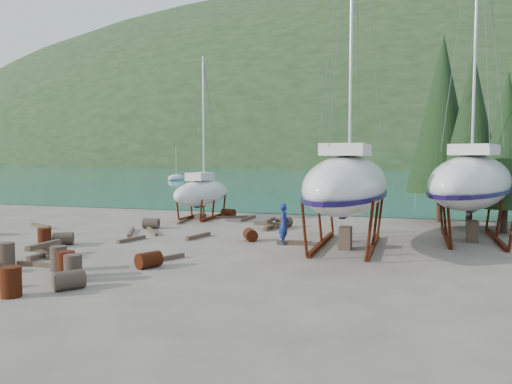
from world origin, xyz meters
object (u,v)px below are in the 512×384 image
(large_sailboat_far, at_px, (472,181))
(worker, at_px, (284,224))
(large_sailboat_near, at_px, (348,184))
(small_sailboat_shore, at_px, (202,192))

(large_sailboat_far, relative_size, worker, 9.14)
(large_sailboat_near, relative_size, small_sailboat_shore, 1.67)
(large_sailboat_near, bearing_deg, small_sailboat_shore, 145.23)
(large_sailboat_near, height_order, small_sailboat_shore, large_sailboat_near)
(worker, bearing_deg, large_sailboat_near, -90.44)
(small_sailboat_shore, relative_size, worker, 5.50)
(large_sailboat_near, bearing_deg, worker, -174.09)
(large_sailboat_far, distance_m, worker, 9.44)
(large_sailboat_near, xyz_separation_m, worker, (-2.84, -0.22, -1.88))
(large_sailboat_near, distance_m, large_sailboat_far, 6.66)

